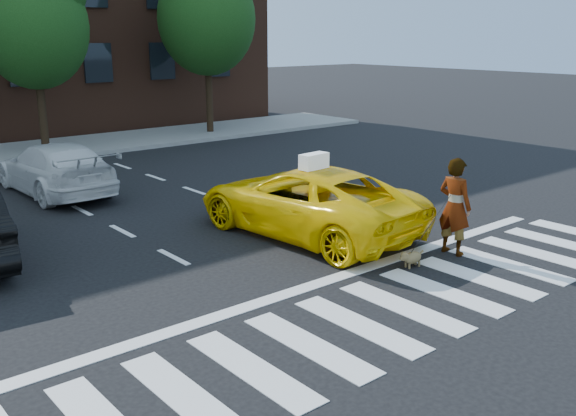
{
  "coord_description": "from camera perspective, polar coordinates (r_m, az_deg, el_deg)",
  "views": [
    {
      "loc": [
        -7.4,
        -6.0,
        4.18
      ],
      "look_at": [
        -0.16,
        2.67,
        1.1
      ],
      "focal_mm": 40.0,
      "sensor_mm": 36.0,
      "label": 1
    }
  ],
  "objects": [
    {
      "name": "ground",
      "position": [
        10.41,
        10.27,
        -8.69
      ],
      "size": [
        120.0,
        120.0,
        0.0
      ],
      "primitive_type": "plane",
      "color": "black",
      "rests_on": "ground"
    },
    {
      "name": "crosswalk",
      "position": [
        10.4,
        10.27,
        -8.66
      ],
      "size": [
        13.0,
        2.4,
        0.01
      ],
      "primitive_type": "cube",
      "color": "silver",
      "rests_on": "ground"
    },
    {
      "name": "stop_line",
      "position": [
        11.4,
        4.08,
        -6.26
      ],
      "size": [
        12.0,
        0.3,
        0.01
      ],
      "primitive_type": "cube",
      "color": "silver",
      "rests_on": "ground"
    },
    {
      "name": "sidewalk_far",
      "position": [
        24.98,
        -22.16,
        4.67
      ],
      "size": [
        30.0,
        4.0,
        0.15
      ],
      "primitive_type": "cube",
      "color": "slate",
      "rests_on": "ground"
    },
    {
      "name": "tree_mid",
      "position": [
        24.34,
        -21.69,
        15.81
      ],
      "size": [
        3.69,
        3.69,
        7.1
      ],
      "color": "black",
      "rests_on": "ground"
    },
    {
      "name": "tree_right",
      "position": [
        27.44,
        -7.2,
        17.41
      ],
      "size": [
        4.0,
        4.0,
        7.7
      ],
      "color": "black",
      "rests_on": "ground"
    },
    {
      "name": "taxi",
      "position": [
        13.68,
        1.72,
        0.65
      ],
      "size": [
        2.89,
        5.46,
        1.46
      ],
      "primitive_type": "imported",
      "rotation": [
        0.0,
        0.0,
        3.23
      ],
      "color": "yellow",
      "rests_on": "ground"
    },
    {
      "name": "white_suv",
      "position": [
        18.31,
        -20.03,
        3.34
      ],
      "size": [
        2.0,
        4.78,
        1.38
      ],
      "primitive_type": "imported",
      "rotation": [
        0.0,
        0.0,
        3.16
      ],
      "color": "silver",
      "rests_on": "ground"
    },
    {
      "name": "woman",
      "position": [
        12.78,
        14.6,
        0.14
      ],
      "size": [
        0.48,
        0.71,
        1.91
      ],
      "primitive_type": "imported",
      "rotation": [
        0.0,
        0.0,
        1.6
      ],
      "color": "#999999",
      "rests_on": "ground"
    },
    {
      "name": "dog",
      "position": [
        12.07,
        10.88,
        -4.35
      ],
      "size": [
        0.57,
        0.27,
        0.32
      ],
      "rotation": [
        0.0,
        0.0,
        -0.15
      ],
      "color": "#95764C",
      "rests_on": "ground"
    },
    {
      "name": "taxi_sign",
      "position": [
        13.34,
        2.32,
        4.19
      ],
      "size": [
        0.67,
        0.34,
        0.32
      ],
      "primitive_type": "cube",
      "rotation": [
        0.0,
        0.0,
        3.23
      ],
      "color": "white",
      "rests_on": "taxi"
    }
  ]
}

